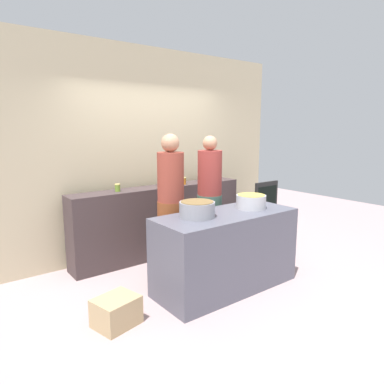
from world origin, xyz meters
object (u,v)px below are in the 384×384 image
at_px(preserve_jar_5, 201,178).
at_px(cook_in_cap, 209,207).
at_px(preserve_jar_0, 118,188).
at_px(preserve_jar_4, 183,181).
at_px(preserve_jar_3, 172,182).
at_px(preserve_jar_7, 214,175).
at_px(chalkboard_sign, 266,212).
at_px(preserve_jar_1, 160,184).
at_px(preserve_jar_6, 208,178).
at_px(cooking_pot_left, 197,209).
at_px(preserve_jar_2, 163,182).
at_px(cook_with_tongs, 171,213).
at_px(cooking_pot_center, 251,202).
at_px(bread_crate, 116,311).

xyz_separation_m(preserve_jar_5, cook_in_cap, (-0.41, -0.70, -0.28)).
xyz_separation_m(preserve_jar_0, preserve_jar_4, (1.04, -0.05, 0.00)).
distance_m(preserve_jar_3, preserve_jar_5, 0.58).
height_order(preserve_jar_7, chalkboard_sign, preserve_jar_7).
bearing_deg(chalkboard_sign, preserve_jar_1, 163.73).
relative_size(preserve_jar_6, chalkboard_sign, 0.10).
bearing_deg(preserve_jar_4, cooking_pot_left, -120.11).
bearing_deg(preserve_jar_1, preserve_jar_4, -1.69).
xyz_separation_m(preserve_jar_2, cook_with_tongs, (-0.40, -0.80, -0.26)).
bearing_deg(preserve_jar_7, cooking_pot_center, -115.03).
distance_m(preserve_jar_0, bread_crate, 1.80).
bearing_deg(bread_crate, cook_in_cap, 21.30).
bearing_deg(cooking_pot_left, cook_with_tongs, 85.79).
distance_m(preserve_jar_2, chalkboard_sign, 1.81).
distance_m(preserve_jar_3, cooking_pot_center, 1.37).
height_order(preserve_jar_1, preserve_jar_6, preserve_jar_6).
bearing_deg(preserve_jar_5, preserve_jar_4, -172.04).
xyz_separation_m(preserve_jar_2, cooking_pot_center, (0.34, -1.44, -0.10)).
xyz_separation_m(cook_with_tongs, bread_crate, (-1.04, -0.61, -0.69)).
bearing_deg(preserve_jar_1, preserve_jar_7, 5.69).
bearing_deg(cook_in_cap, preserve_jar_0, 145.44).
xyz_separation_m(cooking_pot_center, bread_crate, (-1.78, 0.03, -0.84)).
distance_m(cooking_pot_center, bread_crate, 1.97).
distance_m(preserve_jar_0, cook_in_cap, 1.26).
bearing_deg(cooking_pot_center, cooking_pot_left, 175.57).
distance_m(cook_with_tongs, chalkboard_sign, 2.04).
height_order(preserve_jar_6, chalkboard_sign, preserve_jar_6).
relative_size(preserve_jar_0, cook_in_cap, 0.06).
bearing_deg(cook_in_cap, chalkboard_sign, 6.62).
relative_size(preserve_jar_3, cook_in_cap, 0.06).
height_order(preserve_jar_4, cooking_pot_center, preserve_jar_4).
height_order(preserve_jar_2, cook_in_cap, cook_in_cap).
distance_m(preserve_jar_5, cooking_pot_center, 1.43).
xyz_separation_m(preserve_jar_4, cook_in_cap, (-0.03, -0.64, -0.27)).
distance_m(preserve_jar_6, cook_in_cap, 0.93).
bearing_deg(chalkboard_sign, preserve_jar_2, 159.90).
height_order(preserve_jar_1, cook_in_cap, cook_in_cap).
height_order(cook_in_cap, chalkboard_sign, cook_in_cap).
distance_m(preserve_jar_2, preserve_jar_4, 0.32).
bearing_deg(preserve_jar_1, preserve_jar_3, -1.07).
bearing_deg(cook_with_tongs, preserve_jar_0, 114.36).
bearing_deg(cooking_pot_left, bread_crate, -178.10).
bearing_deg(preserve_jar_7, preserve_jar_2, -178.70).
distance_m(preserve_jar_5, preserve_jar_7, 0.35).
height_order(cook_with_tongs, cook_in_cap, cook_with_tongs).
relative_size(preserve_jar_0, preserve_jar_3, 0.93).
distance_m(preserve_jar_2, preserve_jar_3, 0.14).
xyz_separation_m(preserve_jar_6, cooking_pot_center, (-0.49, -1.39, -0.09)).
relative_size(preserve_jar_2, cook_in_cap, 0.06).
distance_m(preserve_jar_6, preserve_jar_7, 0.20).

